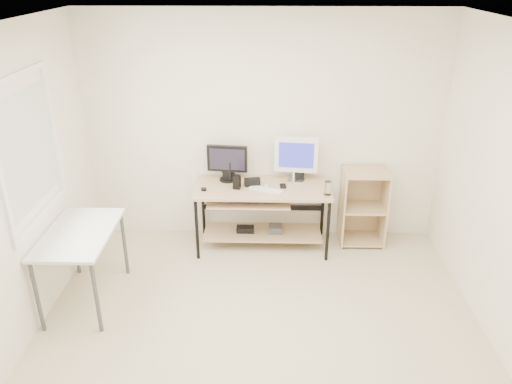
{
  "coord_description": "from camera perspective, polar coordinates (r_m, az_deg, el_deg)",
  "views": [
    {
      "loc": [
        0.05,
        -3.36,
        3.0
      ],
      "look_at": [
        -0.07,
        1.3,
        0.85
      ],
      "focal_mm": 35.0,
      "sensor_mm": 36.0,
      "label": 1
    }
  ],
  "objects": [
    {
      "name": "speaker_left",
      "position": [
        5.66,
        -3.15,
        2.61
      ],
      "size": [
        0.15,
        0.15,
        0.23
      ],
      "rotation": [
        0.0,
        0.0,
        -0.43
      ],
      "color": "black",
      "rests_on": "desk"
    },
    {
      "name": "room",
      "position": [
        3.8,
        -1.54,
        -1.54
      ],
      "size": [
        4.01,
        4.01,
        2.62
      ],
      "color": "beige",
      "rests_on": "ground"
    },
    {
      "name": "center_speaker",
      "position": [
        5.51,
        -0.43,
        1.14
      ],
      "size": [
        0.18,
        0.11,
        0.09
      ],
      "primitive_type": "cube",
      "rotation": [
        0.0,
        0.0,
        0.19
      ],
      "color": "black",
      "rests_on": "desk"
    },
    {
      "name": "smartphone",
      "position": [
        5.52,
        3.1,
        0.69
      ],
      "size": [
        0.07,
        0.13,
        0.01
      ],
      "primitive_type": "cube",
      "rotation": [
        0.0,
        0.0,
        0.06
      ],
      "color": "black",
      "rests_on": "desk"
    },
    {
      "name": "speaker_right",
      "position": [
        5.68,
        4.95,
        1.95
      ],
      "size": [
        0.11,
        0.11,
        0.11
      ],
      "primitive_type": "cube",
      "rotation": [
        0.0,
        0.0,
        0.22
      ],
      "color": "black",
      "rests_on": "desk"
    },
    {
      "name": "black_monitor",
      "position": [
        5.58,
        -3.3,
        3.58
      ],
      "size": [
        0.45,
        0.19,
        0.41
      ],
      "rotation": [
        0.0,
        0.0,
        -0.11
      ],
      "color": "black",
      "rests_on": "desk"
    },
    {
      "name": "shelf_unit",
      "position": [
        5.88,
        12.06,
        -1.54
      ],
      "size": [
        0.5,
        0.4,
        0.9
      ],
      "color": "tan",
      "rests_on": "ground"
    },
    {
      "name": "desk",
      "position": [
        5.59,
        0.49,
        -1.38
      ],
      "size": [
        1.5,
        0.65,
        0.75
      ],
      "color": "tan",
      "rests_on": "ground"
    },
    {
      "name": "volume_puck",
      "position": [
        5.44,
        -5.99,
        0.31
      ],
      "size": [
        0.08,
        0.08,
        0.03
      ],
      "primitive_type": "cylinder",
      "rotation": [
        0.0,
        0.0,
        -0.3
      ],
      "color": "black",
      "rests_on": "desk"
    },
    {
      "name": "side_table",
      "position": [
        4.91,
        -19.5,
        -5.16
      ],
      "size": [
        0.6,
        1.0,
        0.75
      ],
      "color": "silver",
      "rests_on": "ground"
    },
    {
      "name": "keyboard",
      "position": [
        5.42,
        1.15,
        0.3
      ],
      "size": [
        0.38,
        0.25,
        0.01
      ],
      "primitive_type": "cube",
      "rotation": [
        0.0,
        0.0,
        -0.43
      ],
      "color": "silver",
      "rests_on": "desk"
    },
    {
      "name": "drinking_glass",
      "position": [
        5.33,
        8.21,
        0.46
      ],
      "size": [
        0.09,
        0.09,
        0.15
      ],
      "primitive_type": "cylinder",
      "rotation": [
        0.0,
        0.0,
        -0.17
      ],
      "color": "white",
      "rests_on": "coaster"
    },
    {
      "name": "white_imac",
      "position": [
        5.56,
        4.61,
        4.13
      ],
      "size": [
        0.49,
        0.15,
        0.52
      ],
      "rotation": [
        0.0,
        0.0,
        -0.11
      ],
      "color": "silver",
      "rests_on": "desk"
    },
    {
      "name": "mouse",
      "position": [
        5.47,
        1.21,
        0.69
      ],
      "size": [
        0.1,
        0.13,
        0.04
      ],
      "primitive_type": "ellipsoid",
      "rotation": [
        0.0,
        0.0,
        0.26
      ],
      "color": "#B8B8BD",
      "rests_on": "desk"
    },
    {
      "name": "audio_controller",
      "position": [
        5.42,
        -2.21,
        1.14
      ],
      "size": [
        0.09,
        0.07,
        0.16
      ],
      "primitive_type": "cube",
      "rotation": [
        0.0,
        0.0,
        -0.27
      ],
      "color": "black",
      "rests_on": "desk"
    },
    {
      "name": "coaster",
      "position": [
        5.36,
        8.16,
        -0.3
      ],
      "size": [
        0.11,
        0.11,
        0.01
      ],
      "primitive_type": "cylinder",
      "rotation": [
        0.0,
        0.0,
        -0.17
      ],
      "color": "olive",
      "rests_on": "desk"
    }
  ]
}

